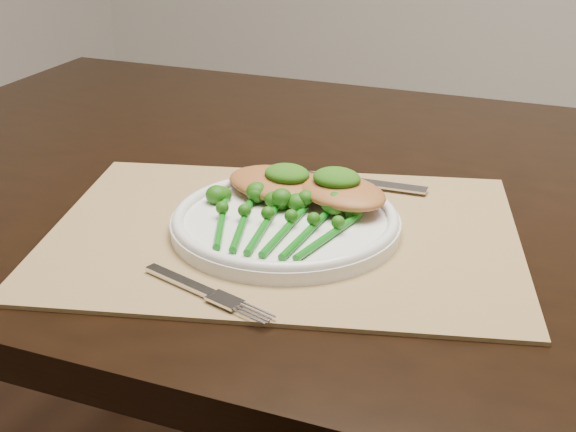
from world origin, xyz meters
The scene contains 9 objects.
placemat centered at (0.01, -0.07, 0.75)m, with size 0.50×0.37×0.00m, color #9A7C4E.
dinner_plate centered at (0.01, -0.07, 0.77)m, with size 0.25×0.25×0.02m.
knife centered at (-0.02, 0.08, 0.76)m, with size 0.22×0.05×0.01m.
fork centered at (0.02, -0.23, 0.76)m, with size 0.16×0.04×0.00m.
chicken_fillet_left centered at (-0.03, -0.01, 0.78)m, with size 0.13×0.09×0.03m, color #A86531.
chicken_fillet_right centered at (0.05, -0.01, 0.79)m, with size 0.12×0.08×0.02m, color #A86531.
pesto_dollop_left centered at (-0.02, -0.01, 0.80)m, with size 0.05×0.04×0.02m, color #18470A.
pesto_dollop_right centered at (0.04, -0.01, 0.80)m, with size 0.05×0.05×0.02m, color #18470A.
broccolini_bundle centered at (0.01, -0.10, 0.77)m, with size 0.17×0.18×0.04m.
Camera 1 is at (0.39, -0.75, 1.13)m, focal length 50.00 mm.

